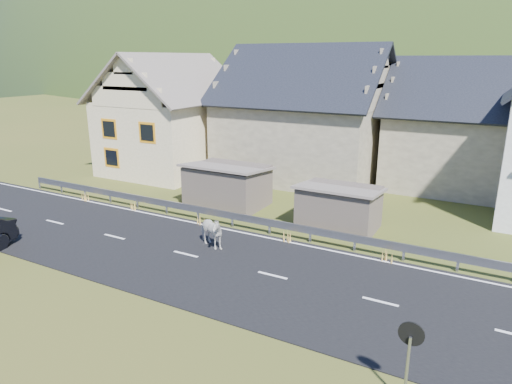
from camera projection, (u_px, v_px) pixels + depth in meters
The scene contains 13 objects.
ground at pixel (186, 255), 18.81m from camera, with size 160.00×160.00×0.00m, color #354717.
road at pixel (186, 255), 18.80m from camera, with size 60.00×7.00×0.04m, color black.
lane_markings at pixel (186, 254), 18.79m from camera, with size 60.00×6.60×0.01m, color silver.
guardrail at pixel (232, 216), 21.75m from camera, with size 28.10×0.09×0.75m.
shed_left at pixel (228, 186), 24.89m from camera, with size 4.30×3.30×2.40m, color #64564C.
shed_right at pixel (339, 208), 21.52m from camera, with size 3.80×2.90×2.20m, color #64564C.
house_cream at pixel (172, 109), 32.27m from camera, with size 7.80×9.80×8.30m.
house_stone_a at pixel (306, 107), 30.60m from camera, with size 10.80×9.80×8.90m.
house_stone_b at pixel (471, 119), 27.82m from camera, with size 9.80×8.80×8.10m.
mountain at pixel (485, 134), 173.88m from camera, with size 440.00×280.00×260.00m, color #213A16.
conifer_patch at pixel (260, 64), 135.00m from camera, with size 76.00×50.00×28.00m, color black.
horse at pixel (210, 231), 19.33m from camera, with size 1.70×0.77×1.43m, color silver.
traffic_mirror at pixel (410, 345), 10.34m from camera, with size 0.59×0.16×2.14m.
Camera 1 is at (10.80, -13.82, 7.82)m, focal length 32.00 mm.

